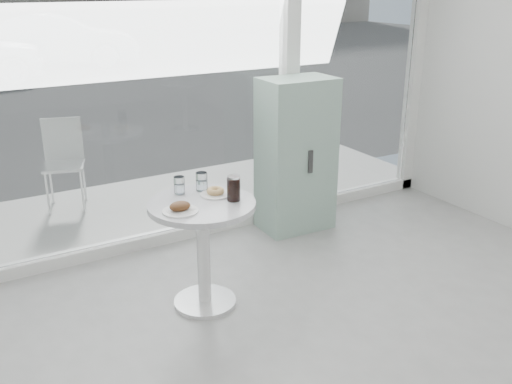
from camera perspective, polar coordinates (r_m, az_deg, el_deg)
storefront at (r=4.78m, az=-5.18°, el=15.12°), size 5.00×0.14×3.00m
main_table at (r=3.87m, az=-5.35°, el=-4.04°), size 0.72×0.72×0.77m
patio_deck at (r=5.87m, az=-8.66°, el=-1.01°), size 5.60×1.60×0.05m
street at (r=17.55m, az=-24.11°, el=11.69°), size 40.00×24.00×0.00m
mint_cabinet at (r=5.09m, az=4.03°, el=3.68°), size 0.64×0.45×1.37m
patio_chair at (r=5.82m, az=-18.70°, el=3.28°), size 0.47×0.47×0.86m
car_silver at (r=16.11m, az=-19.21°, el=14.07°), size 4.24×2.31×1.33m
plate_fritter at (r=3.63m, az=-7.56°, el=-1.59°), size 0.23×0.23×0.07m
plate_donut at (r=3.89m, az=-4.08°, el=-0.05°), size 0.21×0.21×0.05m
water_tumbler_a at (r=3.94m, az=-7.68°, el=0.59°), size 0.07×0.07×0.12m
water_tumbler_b at (r=3.97m, az=-5.45°, el=0.94°), size 0.08×0.08×0.13m
cola_glass at (r=3.77m, az=-2.26°, el=0.32°), size 0.09×0.09×0.17m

